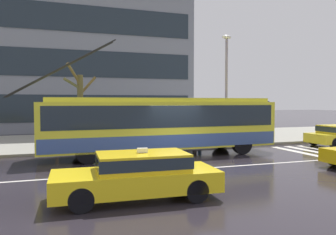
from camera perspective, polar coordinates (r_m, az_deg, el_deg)
ground_plane at (r=14.41m, az=3.09°, el=-7.91°), size 160.00×160.00×0.00m
sidewalk_slab at (r=22.99m, az=-5.35°, el=-3.78°), size 80.00×10.00×0.14m
crosswalk_stripe_edge_near at (r=18.86m, az=21.74°, el=-5.57°), size 0.44×4.40×0.01m
crosswalk_stripe_inner_a at (r=19.45m, az=23.77°, el=-5.37°), size 0.44×4.40×0.01m
crosswalk_stripe_center at (r=20.06m, az=25.67°, el=-5.16°), size 0.44×4.40×0.01m
lane_centre_line at (r=13.32m, az=5.02°, el=-8.78°), size 72.00×0.14×0.01m
trolleybus at (r=16.44m, az=-1.10°, el=-1.07°), size 12.89×2.79×5.53m
taxi_oncoming_near at (r=9.17m, az=-5.10°, el=-9.57°), size 4.53×1.91×1.39m
bus_shelter at (r=19.29m, az=-4.16°, el=0.97°), size 3.71×1.56×2.64m
pedestrian_at_shelter at (r=19.61m, az=-18.63°, el=-0.27°), size 1.34×1.34×1.97m
pedestrian_approaching_curb at (r=21.10m, az=4.63°, el=-1.46°), size 0.50×0.50×1.68m
pedestrian_walking_past at (r=20.29m, az=5.34°, el=0.21°), size 1.16×1.16×1.99m
pedestrian_waiting_by_pole at (r=19.28m, az=-0.89°, el=0.10°), size 1.20×1.20×2.02m
street_lamp at (r=20.47m, az=10.03°, el=6.48°), size 0.60×0.32×6.55m
street_tree_bare at (r=19.99m, az=-14.93°, el=2.31°), size 1.95×1.36×4.76m
office_tower_corner_left at (r=36.04m, az=-15.22°, el=14.19°), size 21.16×11.55×19.78m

